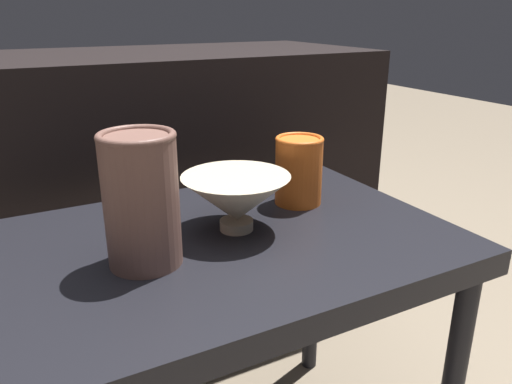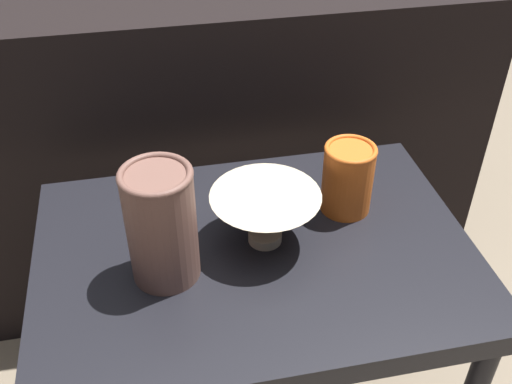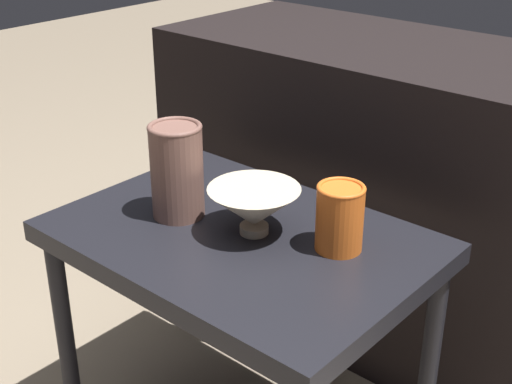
{
  "view_description": "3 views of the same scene",
  "coord_description": "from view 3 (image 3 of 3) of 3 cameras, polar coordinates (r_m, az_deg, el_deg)",
  "views": [
    {
      "loc": [
        -0.3,
        -0.64,
        0.84
      ],
      "look_at": [
        0.04,
        -0.01,
        0.58
      ],
      "focal_mm": 35.0,
      "sensor_mm": 36.0,
      "label": 1
    },
    {
      "loc": [
        -0.14,
        -0.68,
        1.16
      ],
      "look_at": [
        0.01,
        0.03,
        0.6
      ],
      "focal_mm": 42.0,
      "sensor_mm": 36.0,
      "label": 2
    },
    {
      "loc": [
        0.78,
        -0.86,
        1.15
      ],
      "look_at": [
        0.04,
        -0.01,
        0.61
      ],
      "focal_mm": 50.0,
      "sensor_mm": 36.0,
      "label": 3
    }
  ],
  "objects": [
    {
      "name": "vase_textured_left",
      "position": [
        1.36,
        -6.36,
        1.79
      ],
      "size": [
        0.1,
        0.1,
        0.19
      ],
      "color": "brown",
      "rests_on": "table"
    },
    {
      "name": "vase_colorful_right",
      "position": [
        1.25,
        6.72,
        -1.98
      ],
      "size": [
        0.09,
        0.09,
        0.12
      ],
      "color": "orange",
      "rests_on": "table"
    },
    {
      "name": "couch_backdrop",
      "position": [
        1.82,
        11.42,
        -0.28
      ],
      "size": [
        1.23,
        0.5,
        0.75
      ],
      "color": "black",
      "rests_on": "ground_plane"
    },
    {
      "name": "table",
      "position": [
        1.35,
        -1.22,
        -5.48
      ],
      "size": [
        0.69,
        0.48,
        0.51
      ],
      "color": "black",
      "rests_on": "ground_plane"
    },
    {
      "name": "bowl",
      "position": [
        1.3,
        -0.15,
        -1.24
      ],
      "size": [
        0.17,
        0.17,
        0.09
      ],
      "color": "#C1B293",
      "rests_on": "table"
    }
  ]
}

